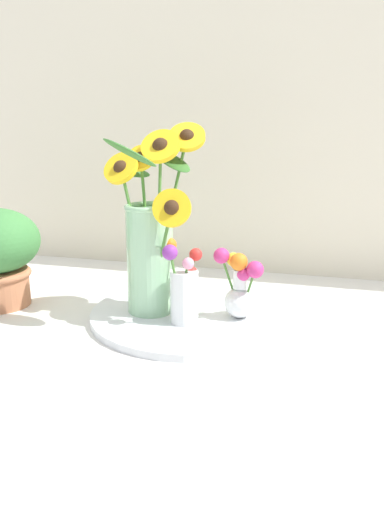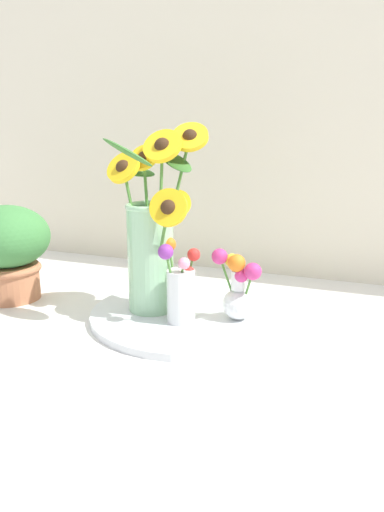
{
  "view_description": "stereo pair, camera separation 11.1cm",
  "coord_description": "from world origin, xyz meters",
  "px_view_note": "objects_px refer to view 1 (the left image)",
  "views": [
    {
      "loc": [
        0.25,
        -0.98,
        0.42
      ],
      "look_at": [
        -0.04,
        0.06,
        0.15
      ],
      "focal_mm": 35.0,
      "sensor_mm": 36.0,
      "label": 1
    },
    {
      "loc": [
        0.35,
        -0.95,
        0.42
      ],
      "look_at": [
        -0.04,
        0.06,
        0.15
      ],
      "focal_mm": 35.0,
      "sensor_mm": 36.0,
      "label": 2
    }
  ],
  "objects_px": {
    "vase_small_center": "(183,287)",
    "mason_jar_sunflowers": "(151,237)",
    "serving_tray": "(192,314)",
    "vase_bulb_right": "(239,287)"
  },
  "relations": [
    {
      "from": "vase_small_center",
      "to": "mason_jar_sunflowers",
      "type": "bearing_deg",
      "value": 150.81
    },
    {
      "from": "mason_jar_sunflowers",
      "to": "vase_bulb_right",
      "type": "xyz_separation_m",
      "value": [
        0.2,
        0.01,
        -0.1
      ]
    },
    {
      "from": "serving_tray",
      "to": "mason_jar_sunflowers",
      "type": "bearing_deg",
      "value": -168.05
    },
    {
      "from": "vase_small_center",
      "to": "serving_tray",
      "type": "bearing_deg",
      "value": 89.09
    },
    {
      "from": "vase_small_center",
      "to": "vase_bulb_right",
      "type": "height_order",
      "value": "vase_small_center"
    },
    {
      "from": "mason_jar_sunflowers",
      "to": "vase_bulb_right",
      "type": "distance_m",
      "value": 0.22
    },
    {
      "from": "vase_small_center",
      "to": "vase_bulb_right",
      "type": "bearing_deg",
      "value": 25.84
    },
    {
      "from": "serving_tray",
      "to": "vase_small_center",
      "type": "bearing_deg",
      "value": -90.91
    },
    {
      "from": "mason_jar_sunflowers",
      "to": "vase_bulb_right",
      "type": "relative_size",
      "value": 2.7
    },
    {
      "from": "mason_jar_sunflowers",
      "to": "vase_small_center",
      "type": "relative_size",
      "value": 2.41
    }
  ]
}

